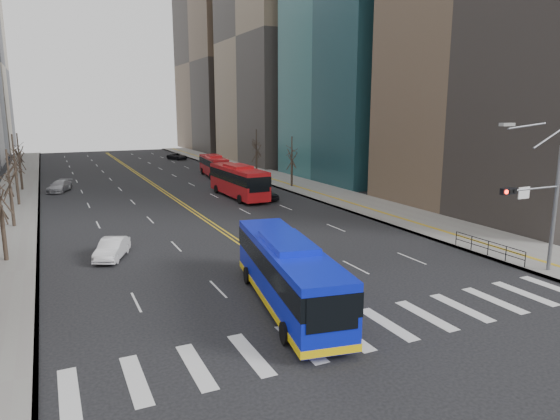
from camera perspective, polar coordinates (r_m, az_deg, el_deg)
ground at (r=24.50m, az=9.90°, el=-13.20°), size 220.00×220.00×0.00m
sidewalk_right at (r=70.80m, az=0.62°, el=3.34°), size 7.00×130.00×0.15m
sidewalk_left at (r=63.97m, az=-27.97°, el=1.09°), size 5.00×130.00×0.15m
crosswalk at (r=24.50m, az=9.90°, el=-13.19°), size 26.70×4.00×0.01m
centerline at (r=74.92m, az=-14.98°, el=3.35°), size 0.55×100.00×0.01m
office_towers at (r=88.64m, az=-17.44°, el=19.96°), size 83.00×134.00×58.00m
signal_mast at (r=33.91m, az=27.60°, el=1.18°), size 5.37×0.37×9.39m
pedestrian_railing at (r=37.61m, az=22.70°, el=-3.78°), size 0.06×6.06×1.02m
street_trees at (r=53.21m, az=-18.84°, el=5.20°), size 35.20×47.20×7.60m
blue_bus at (r=25.94m, az=0.90°, el=-7.06°), size 4.73×12.81×3.64m
red_bus_near at (r=58.07m, az=-4.79°, el=3.51°), size 3.21×12.12×3.80m
red_bus_far at (r=76.55m, az=-7.59°, el=5.19°), size 3.39×10.53×3.30m
car_white at (r=36.33m, az=-18.65°, el=-4.21°), size 3.02×4.48×1.40m
car_dark_mid at (r=56.41m, az=-1.99°, el=1.91°), size 2.80×4.72×1.51m
car_silver at (r=67.81m, az=-23.88°, el=2.50°), size 3.58×5.10×1.37m
car_dark_far at (r=103.28m, az=-11.66°, el=6.01°), size 3.87×5.16×1.30m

